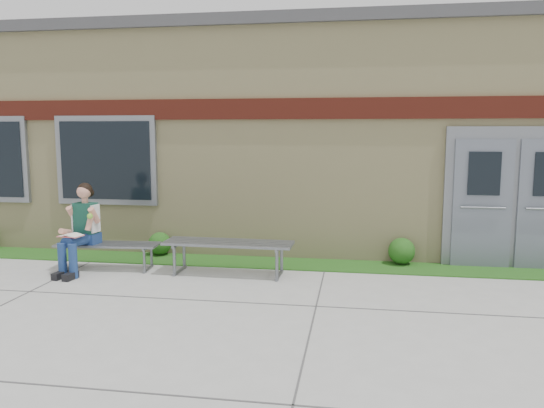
# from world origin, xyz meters

# --- Properties ---
(ground) EXTENTS (80.00, 80.00, 0.00)m
(ground) POSITION_xyz_m (0.00, 0.00, 0.00)
(ground) COLOR #9E9E99
(ground) RESTS_ON ground
(grass_strip) EXTENTS (16.00, 0.80, 0.02)m
(grass_strip) POSITION_xyz_m (0.00, 2.60, 0.01)
(grass_strip) COLOR #194512
(grass_strip) RESTS_ON ground
(school_building) EXTENTS (16.20, 6.22, 4.20)m
(school_building) POSITION_xyz_m (-0.00, 5.99, 2.10)
(school_building) COLOR beige
(school_building) RESTS_ON ground
(bench_left) EXTENTS (1.68, 0.58, 0.43)m
(bench_left) POSITION_xyz_m (-2.47, 1.82, 0.33)
(bench_left) COLOR slate
(bench_left) RESTS_ON ground
(bench_right) EXTENTS (2.02, 0.60, 0.52)m
(bench_right) POSITION_xyz_m (-0.47, 1.82, 0.40)
(bench_right) COLOR slate
(bench_right) RESTS_ON ground
(girl) EXTENTS (0.53, 0.92, 1.41)m
(girl) POSITION_xyz_m (-2.81, 1.61, 0.72)
(girl) COLOR navy
(girl) RESTS_ON ground
(shrub_mid) EXTENTS (0.41, 0.41, 0.41)m
(shrub_mid) POSITION_xyz_m (-1.99, 2.85, 0.22)
(shrub_mid) COLOR #194512
(shrub_mid) RESTS_ON grass_strip
(shrub_east) EXTENTS (0.44, 0.44, 0.44)m
(shrub_east) POSITION_xyz_m (2.25, 2.85, 0.24)
(shrub_east) COLOR #194512
(shrub_east) RESTS_ON grass_strip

